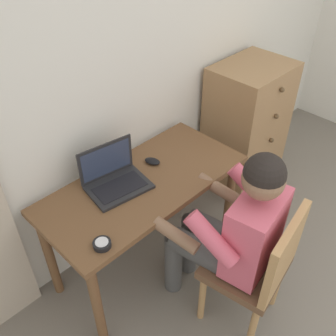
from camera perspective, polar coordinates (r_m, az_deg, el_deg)
The scene contains 8 objects.
wall_back at distance 2.44m, azimuth -1.73°, elevation 16.67°, with size 4.80×0.05×2.50m, color silver.
desk at distance 2.28m, azimuth -3.56°, elevation -4.10°, with size 1.25×0.58×0.72m.
dresser at distance 3.09m, azimuth 11.58°, elevation 5.89°, with size 0.59×0.48×1.06m.
chair at distance 2.15m, azimuth 13.46°, elevation -14.14°, with size 0.48×0.46×0.87m.
person_seated at distance 2.05m, azimuth 9.60°, elevation -8.87°, with size 0.59×0.63×1.19m.
laptop at distance 2.17m, azimuth -8.06°, elevation -1.46°, with size 0.37×0.30×0.24m.
computer_mouse at distance 2.33m, azimuth -2.37°, elevation 1.03°, with size 0.06×0.10×0.03m, color black.
desk_clock at distance 1.89m, azimuth -9.89°, elevation -11.20°, with size 0.09×0.09×0.03m.
Camera 1 is at (-1.56, 0.56, 2.17)m, focal length 40.52 mm.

